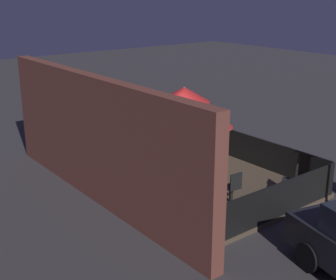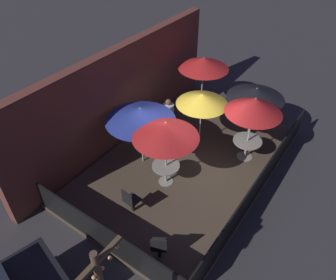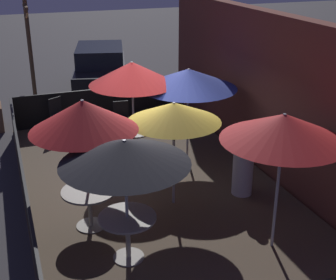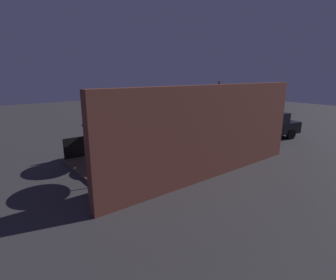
% 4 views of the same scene
% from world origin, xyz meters
% --- Properties ---
extents(ground_plane, '(60.00, 60.00, 0.00)m').
position_xyz_m(ground_plane, '(0.00, 0.00, 0.00)').
color(ground_plane, '#383538').
extents(patio_deck, '(8.12, 5.14, 0.12)m').
position_xyz_m(patio_deck, '(0.00, 0.00, 0.06)').
color(patio_deck, brown).
rests_on(patio_deck, ground_plane).
extents(building_wall, '(9.72, 0.36, 3.54)m').
position_xyz_m(building_wall, '(0.00, 2.80, 1.77)').
color(building_wall, brown).
rests_on(building_wall, ground_plane).
extents(fence_front, '(7.92, 0.05, 0.95)m').
position_xyz_m(fence_front, '(0.00, -2.52, 0.59)').
color(fence_front, black).
rests_on(fence_front, patio_deck).
extents(fence_side_left, '(0.05, 4.94, 0.95)m').
position_xyz_m(fence_side_left, '(-4.02, 0.00, 0.59)').
color(fence_side_left, black).
rests_on(fence_side_left, patio_deck).
extents(patio_umbrella_0, '(1.81, 1.81, 2.37)m').
position_xyz_m(patio_umbrella_0, '(1.38, -1.48, 2.23)').
color(patio_umbrella_0, '#B2B2B7').
rests_on(patio_umbrella_0, patio_deck).
extents(patio_umbrella_1, '(1.95, 1.95, 2.33)m').
position_xyz_m(patio_umbrella_1, '(-1.15, 0.07, 2.19)').
color(patio_umbrella_1, '#B2B2B7').
rests_on(patio_umbrella_1, patio_deck).
extents(patio_umbrella_2, '(1.98, 1.98, 2.06)m').
position_xyz_m(patio_umbrella_2, '(2.52, -1.10, 1.99)').
color(patio_umbrella_2, '#B2B2B7').
rests_on(patio_umbrella_2, patio_deck).
extents(patio_umbrella_3, '(2.21, 2.21, 2.15)m').
position_xyz_m(patio_umbrella_3, '(-0.80, 1.28, 2.05)').
color(patio_umbrella_3, '#B2B2B7').
rests_on(patio_umbrella_3, patio_deck).
extents(patio_umbrella_4, '(1.93, 1.93, 2.34)m').
position_xyz_m(patio_umbrella_4, '(3.01, 1.26, 2.24)').
color(patio_umbrella_4, '#B2B2B7').
rests_on(patio_umbrella_4, patio_deck).
extents(patio_umbrella_5, '(1.74, 1.74, 2.06)m').
position_xyz_m(patio_umbrella_5, '(1.12, 0.20, 2.00)').
color(patio_umbrella_5, '#B2B2B7').
rests_on(patio_umbrella_5, patio_deck).
extents(dining_table_0, '(0.97, 0.97, 0.73)m').
position_xyz_m(dining_table_0, '(1.38, -1.48, 0.70)').
color(dining_table_0, '#9E998E').
rests_on(dining_table_0, patio_deck).
extents(dining_table_1, '(0.86, 0.86, 0.71)m').
position_xyz_m(dining_table_1, '(-1.15, 0.07, 0.68)').
color(dining_table_1, '#9E998E').
rests_on(dining_table_1, patio_deck).
extents(dining_table_2, '(0.92, 0.92, 0.77)m').
position_xyz_m(dining_table_2, '(2.52, -1.10, 0.73)').
color(dining_table_2, '#9E998E').
rests_on(dining_table_2, patio_deck).
extents(patio_chair_0, '(0.43, 0.43, 0.91)m').
position_xyz_m(patio_chair_0, '(-2.71, 0.19, 0.61)').
color(patio_chair_0, black).
rests_on(patio_chair_0, patio_deck).
extents(patio_chair_1, '(0.55, 0.55, 0.96)m').
position_xyz_m(patio_chair_1, '(-3.46, -1.35, 0.65)').
color(patio_chair_1, black).
rests_on(patio_chair_1, patio_deck).
extents(patron_0, '(0.58, 0.58, 1.29)m').
position_xyz_m(patron_0, '(1.23, 1.64, 0.69)').
color(patron_0, silver).
rests_on(patron_0, patio_deck).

